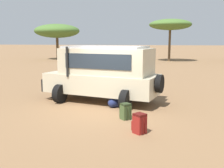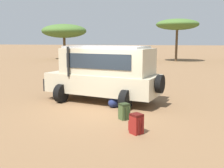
{
  "view_description": "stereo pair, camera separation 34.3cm",
  "coord_description": "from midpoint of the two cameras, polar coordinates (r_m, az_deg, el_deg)",
  "views": [
    {
      "loc": [
        2.47,
        -9.47,
        2.65
      ],
      "look_at": [
        0.12,
        0.24,
        1.0
      ],
      "focal_mm": 42.0,
      "sensor_mm": 36.0,
      "label": 1
    },
    {
      "loc": [
        2.8,
        -9.39,
        2.65
      ],
      "look_at": [
        0.12,
        0.24,
        1.0
      ],
      "focal_mm": 42.0,
      "sensor_mm": 36.0,
      "label": 2
    }
  ],
  "objects": [
    {
      "name": "acacia_tree_far_left",
      "position": [
        38.86,
        -10.16,
        11.27
      ],
      "size": [
        6.52,
        5.64,
        5.03
      ],
      "color": "brown",
      "rests_on": "ground_plane"
    },
    {
      "name": "safari_vehicle",
      "position": [
        11.38,
        -0.76,
        2.53
      ],
      "size": [
        5.48,
        3.31,
        2.44
      ],
      "color": "beige",
      "rests_on": "ground_plane"
    },
    {
      "name": "ground_plane",
      "position": [
        10.14,
        -0.07,
        -5.77
      ],
      "size": [
        320.0,
        320.0,
        0.0
      ],
      "primitive_type": "plane",
      "color": "olive"
    },
    {
      "name": "backpack_cluster_center",
      "position": [
        7.67,
        6.58,
        -8.62
      ],
      "size": [
        0.47,
        0.45,
        0.59
      ],
      "color": "maroon",
      "rests_on": "ground_plane"
    },
    {
      "name": "duffel_bag_low_black_case",
      "position": [
        10.64,
        2.17,
        -4.01
      ],
      "size": [
        0.7,
        0.68,
        0.48
      ],
      "color": "navy",
      "rests_on": "ground_plane"
    },
    {
      "name": "acacia_tree_left_mid",
      "position": [
        35.6,
        14.3,
        12.42
      ],
      "size": [
        5.46,
        5.52,
        5.45
      ],
      "color": "brown",
      "rests_on": "ground_plane"
    },
    {
      "name": "backpack_beside_front_wheel",
      "position": [
        8.98,
        3.75,
        -6.01
      ],
      "size": [
        0.44,
        0.45,
        0.55
      ],
      "color": "#42562D",
      "rests_on": "ground_plane"
    }
  ]
}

